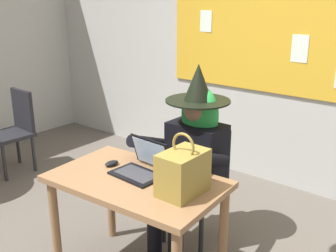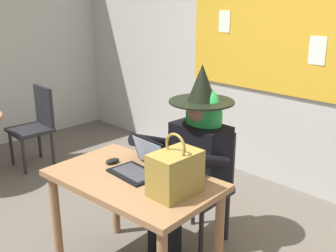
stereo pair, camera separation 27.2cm
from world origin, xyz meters
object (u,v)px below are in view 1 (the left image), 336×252
Objects in this scene: chair_at_desk at (200,178)px; person_costumed at (192,149)px; laptop at (142,166)px; chair_spare_by_window at (15,127)px; computer_mouse at (112,163)px; handbag at (183,172)px; desk_main at (137,195)px.

chair_at_desk is 0.64× the size of person_costumed.
chair_spare_by_window is at bearing 172.64° from laptop.
computer_mouse is at bearing -167.40° from laptop.
handbag is (0.62, -0.01, 0.12)m from computer_mouse.
chair_spare_by_window is (-2.01, 0.45, -0.27)m from computer_mouse.
computer_mouse is (-0.27, 0.04, 0.13)m from desk_main.
desk_main is 3.08× the size of handbag.
desk_main is at bearing -2.13° from computer_mouse.
chair_at_desk is at bearing 97.63° from chair_spare_by_window.
person_costumed is 4.08× the size of laptop.
chair_at_desk is at bearing -177.36° from person_costumed.
handbag reaches higher than chair_spare_by_window.
person_costumed reaches higher than computer_mouse.
chair_spare_by_window is at bearing 167.74° from desk_main.
chair_at_desk is at bearing 88.47° from desk_main.
chair_spare_by_window is at bearing 170.00° from handbag.
person_costumed reaches higher than laptop.
chair_spare_by_window is (-2.31, -0.08, -0.28)m from person_costumed.
laptop reaches higher than chair_at_desk.
desk_main is at bearing -5.30° from chair_at_desk.
computer_mouse is 0.12× the size of chair_spare_by_window.
handbag reaches higher than chair_at_desk.
person_costumed is at bearing 120.93° from handbag.
laptop is (-0.05, -0.49, 0.02)m from person_costumed.
chair_at_desk is 0.76m from computer_mouse.
desk_main is 1.30× the size of chair_at_desk.
handbag is (0.33, -0.67, 0.38)m from chair_at_desk.
handbag is 2.70m from chair_spare_by_window.
chair_spare_by_window is (-2.64, 0.46, -0.38)m from handbag.
handbag is at bearing 82.66° from chair_spare_by_window.
person_costumed is 13.57× the size of computer_mouse.
computer_mouse is (-0.29, -0.65, 0.27)m from chair_at_desk.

